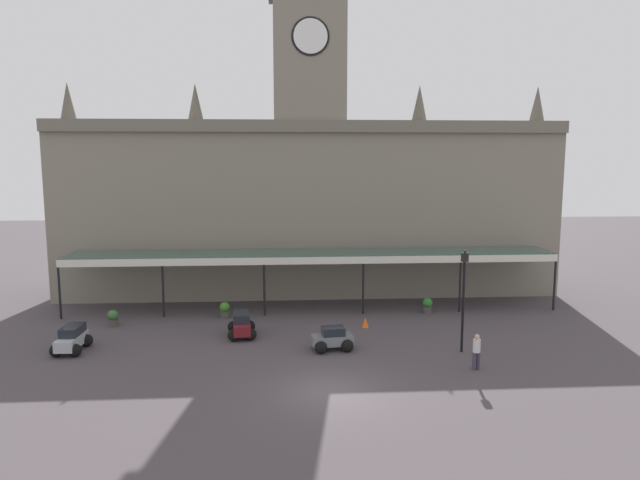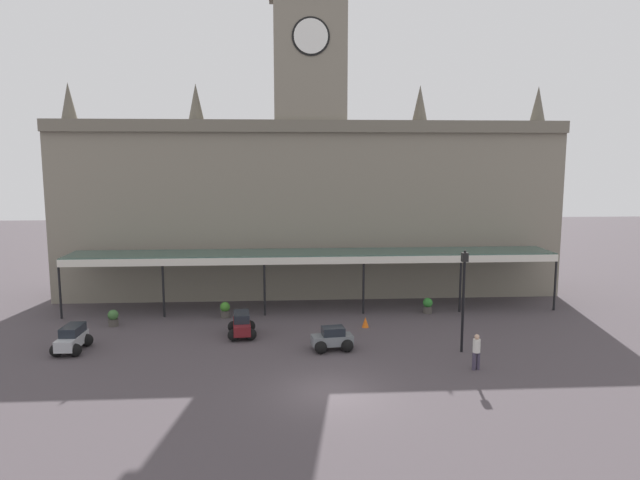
{
  "view_description": "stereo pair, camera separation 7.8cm",
  "coord_description": "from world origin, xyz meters",
  "px_view_note": "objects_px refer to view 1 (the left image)",
  "views": [
    {
      "loc": [
        -1.91,
        -22.36,
        9.52
      ],
      "look_at": [
        0.0,
        6.49,
        5.44
      ],
      "focal_mm": 32.07,
      "sensor_mm": 36.0,
      "label": 1
    },
    {
      "loc": [
        -1.84,
        -22.37,
        9.52
      ],
      "look_at": [
        0.0,
        6.49,
        5.44
      ],
      "focal_mm": 32.07,
      "sensor_mm": 36.0,
      "label": 2
    }
  ],
  "objects_px": {
    "car_maroon_estate": "(242,326)",
    "victorian_lamppost": "(464,289)",
    "planter_near_kerb": "(113,318)",
    "car_silver_estate": "(72,340)",
    "planter_forecourt_centre": "(427,305)",
    "car_grey_sedan": "(332,340)",
    "traffic_cone": "(365,322)",
    "pedestrian_crossing_forecourt": "(477,350)",
    "planter_by_canopy": "(225,310)"
  },
  "relations": [
    {
      "from": "car_maroon_estate",
      "to": "victorian_lamppost",
      "type": "bearing_deg",
      "value": -16.49
    },
    {
      "from": "victorian_lamppost",
      "to": "planter_near_kerb",
      "type": "bearing_deg",
      "value": 163.2
    },
    {
      "from": "car_silver_estate",
      "to": "planter_forecourt_centre",
      "type": "xyz_separation_m",
      "value": [
        19.59,
        5.94,
        -0.07
      ]
    },
    {
      "from": "car_maroon_estate",
      "to": "planter_near_kerb",
      "type": "relative_size",
      "value": 2.42
    },
    {
      "from": "car_silver_estate",
      "to": "car_grey_sedan",
      "type": "bearing_deg",
      "value": -2.92
    },
    {
      "from": "car_grey_sedan",
      "to": "planter_near_kerb",
      "type": "bearing_deg",
      "value": 158.0
    },
    {
      "from": "traffic_cone",
      "to": "car_grey_sedan",
      "type": "bearing_deg",
      "value": -120.37
    },
    {
      "from": "planter_forecourt_centre",
      "to": "planter_near_kerb",
      "type": "height_order",
      "value": "same"
    },
    {
      "from": "car_silver_estate",
      "to": "planter_near_kerb",
      "type": "bearing_deg",
      "value": 79.67
    },
    {
      "from": "pedestrian_crossing_forecourt",
      "to": "planter_by_canopy",
      "type": "relative_size",
      "value": 1.74
    },
    {
      "from": "car_silver_estate",
      "to": "car_maroon_estate",
      "type": "bearing_deg",
      "value": 13.16
    },
    {
      "from": "car_grey_sedan",
      "to": "planter_forecourt_centre",
      "type": "bearing_deg",
      "value": 45.23
    },
    {
      "from": "car_grey_sedan",
      "to": "victorian_lamppost",
      "type": "xyz_separation_m",
      "value": [
        6.43,
        -0.69,
        2.68
      ]
    },
    {
      "from": "traffic_cone",
      "to": "car_maroon_estate",
      "type": "bearing_deg",
      "value": -170.3
    },
    {
      "from": "car_maroon_estate",
      "to": "pedestrian_crossing_forecourt",
      "type": "xyz_separation_m",
      "value": [
        11.04,
        -5.74,
        0.34
      ]
    },
    {
      "from": "car_silver_estate",
      "to": "traffic_cone",
      "type": "distance_m",
      "value": 15.58
    },
    {
      "from": "pedestrian_crossing_forecourt",
      "to": "traffic_cone",
      "type": "relative_size",
      "value": 2.78
    },
    {
      "from": "victorian_lamppost",
      "to": "planter_forecourt_centre",
      "type": "xyz_separation_m",
      "value": [
        0.13,
        7.3,
        -2.69
      ]
    },
    {
      "from": "victorian_lamppost",
      "to": "planter_by_canopy",
      "type": "bearing_deg",
      "value": 150.39
    },
    {
      "from": "car_silver_estate",
      "to": "planter_by_canopy",
      "type": "distance_m",
      "value": 9.06
    },
    {
      "from": "pedestrian_crossing_forecourt",
      "to": "planter_forecourt_centre",
      "type": "height_order",
      "value": "pedestrian_crossing_forecourt"
    },
    {
      "from": "victorian_lamppost",
      "to": "planter_near_kerb",
      "type": "xyz_separation_m",
      "value": [
        -18.68,
        5.64,
        -2.69
      ]
    },
    {
      "from": "victorian_lamppost",
      "to": "traffic_cone",
      "type": "height_order",
      "value": "victorian_lamppost"
    },
    {
      "from": "pedestrian_crossing_forecourt",
      "to": "victorian_lamppost",
      "type": "height_order",
      "value": "victorian_lamppost"
    },
    {
      "from": "victorian_lamppost",
      "to": "car_silver_estate",
      "type": "bearing_deg",
      "value": 176.01
    },
    {
      "from": "pedestrian_crossing_forecourt",
      "to": "planter_near_kerb",
      "type": "relative_size",
      "value": 1.74
    },
    {
      "from": "victorian_lamppost",
      "to": "planter_by_canopy",
      "type": "distance_m",
      "value": 14.54
    },
    {
      "from": "car_silver_estate",
      "to": "victorian_lamppost",
      "type": "bearing_deg",
      "value": -3.99
    },
    {
      "from": "planter_by_canopy",
      "to": "victorian_lamppost",
      "type": "bearing_deg",
      "value": -29.61
    },
    {
      "from": "pedestrian_crossing_forecourt",
      "to": "planter_by_canopy",
      "type": "xyz_separation_m",
      "value": [
        -12.32,
        9.5,
        -0.42
      ]
    },
    {
      "from": "car_grey_sedan",
      "to": "car_maroon_estate",
      "type": "height_order",
      "value": "car_maroon_estate"
    },
    {
      "from": "car_maroon_estate",
      "to": "pedestrian_crossing_forecourt",
      "type": "height_order",
      "value": "pedestrian_crossing_forecourt"
    },
    {
      "from": "car_grey_sedan",
      "to": "car_silver_estate",
      "type": "bearing_deg",
      "value": 177.08
    },
    {
      "from": "car_grey_sedan",
      "to": "planter_near_kerb",
      "type": "xyz_separation_m",
      "value": [
        -12.25,
        4.95,
        -0.01
      ]
    },
    {
      "from": "car_maroon_estate",
      "to": "car_silver_estate",
      "type": "height_order",
      "value": "same"
    },
    {
      "from": "victorian_lamppost",
      "to": "planter_near_kerb",
      "type": "relative_size",
      "value": 5.37
    },
    {
      "from": "victorian_lamppost",
      "to": "planter_forecourt_centre",
      "type": "height_order",
      "value": "victorian_lamppost"
    },
    {
      "from": "car_silver_estate",
      "to": "planter_near_kerb",
      "type": "relative_size",
      "value": 2.37
    },
    {
      "from": "car_maroon_estate",
      "to": "traffic_cone",
      "type": "distance_m",
      "value": 7.05
    },
    {
      "from": "traffic_cone",
      "to": "planter_forecourt_centre",
      "type": "bearing_deg",
      "value": 33.01
    },
    {
      "from": "car_maroon_estate",
      "to": "planter_by_canopy",
      "type": "bearing_deg",
      "value": 108.75
    },
    {
      "from": "victorian_lamppost",
      "to": "planter_by_canopy",
      "type": "height_order",
      "value": "victorian_lamppost"
    },
    {
      "from": "car_maroon_estate",
      "to": "victorian_lamppost",
      "type": "distance_m",
      "value": 11.92
    },
    {
      "from": "car_grey_sedan",
      "to": "planter_near_kerb",
      "type": "distance_m",
      "value": 13.21
    },
    {
      "from": "car_grey_sedan",
      "to": "traffic_cone",
      "type": "distance_m",
      "value": 4.4
    },
    {
      "from": "pedestrian_crossing_forecourt",
      "to": "traffic_cone",
      "type": "xyz_separation_m",
      "value": [
        -4.1,
        6.93,
        -0.61
      ]
    },
    {
      "from": "planter_by_canopy",
      "to": "car_maroon_estate",
      "type": "bearing_deg",
      "value": -71.25
    },
    {
      "from": "car_grey_sedan",
      "to": "car_silver_estate",
      "type": "distance_m",
      "value": 13.05
    },
    {
      "from": "victorian_lamppost",
      "to": "traffic_cone",
      "type": "relative_size",
      "value": 8.58
    },
    {
      "from": "car_silver_estate",
      "to": "planter_forecourt_centre",
      "type": "bearing_deg",
      "value": 16.88
    }
  ]
}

